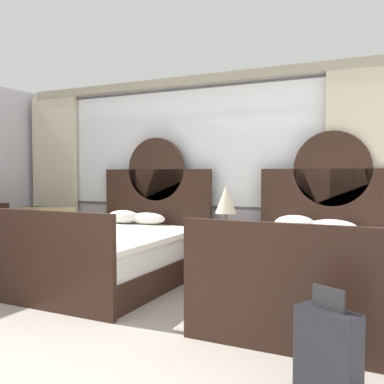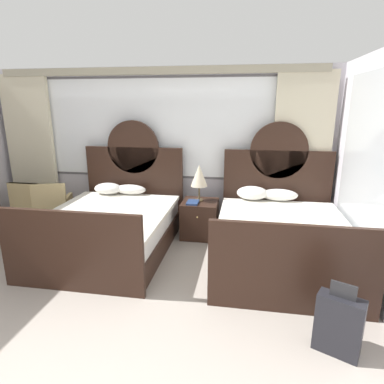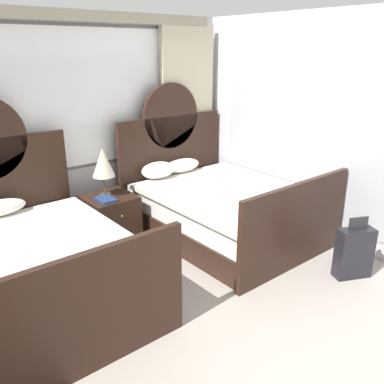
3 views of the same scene
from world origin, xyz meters
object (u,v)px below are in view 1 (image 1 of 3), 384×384
(nightstand_between_beds, at_px, (226,257))
(bed_near_window, at_px, (113,253))
(armchair_by_window_right, at_px, (43,231))
(book_on_nightstand, at_px, (215,233))
(armchair_by_window_centre, at_px, (43,231))
(suitcase_on_floor, at_px, (328,354))
(table_lamp_on_nightstand, at_px, (226,200))
(bed_near_mirror, at_px, (316,272))
(armchair_by_window_left, at_px, (63,233))

(nightstand_between_beds, bearing_deg, bed_near_window, -150.05)
(nightstand_between_beds, bearing_deg, armchair_by_window_right, -177.44)
(bed_near_window, xyz_separation_m, book_on_nightstand, (1.12, 0.59, 0.24))
(armchair_by_window_centre, xyz_separation_m, suitcase_on_floor, (4.46, -2.24, -0.18))
(nightstand_between_beds, height_order, suitcase_on_floor, suitcase_on_floor)
(bed_near_window, relative_size, armchair_by_window_centre, 2.70)
(table_lamp_on_nightstand, bearing_deg, bed_near_mirror, -31.01)
(bed_near_mirror, height_order, armchair_by_window_right, bed_near_mirror)
(book_on_nightstand, bearing_deg, bed_near_mirror, -23.96)
(bed_near_window, bearing_deg, armchair_by_window_right, 161.48)
(table_lamp_on_nightstand, relative_size, armchair_by_window_left, 0.70)
(armchair_by_window_left, height_order, suitcase_on_floor, armchair_by_window_left)
(table_lamp_on_nightstand, height_order, suitcase_on_floor, table_lamp_on_nightstand)
(armchair_by_window_left, bearing_deg, table_lamp_on_nightstand, 3.89)
(book_on_nightstand, relative_size, suitcase_on_floor, 0.39)
(bed_near_window, bearing_deg, book_on_nightstand, 27.70)
(bed_near_window, distance_m, table_lamp_on_nightstand, 1.54)
(armchair_by_window_centre, bearing_deg, book_on_nightstand, 0.32)
(nightstand_between_beds, distance_m, book_on_nightstand, 0.34)
(nightstand_between_beds, bearing_deg, book_on_nightstand, -131.05)
(bed_near_mirror, xyz_separation_m, table_lamp_on_nightstand, (-1.23, 0.74, 0.63))
(armchair_by_window_right, bearing_deg, suitcase_on_floor, -26.65)
(nightstand_between_beds, relative_size, suitcase_on_floor, 0.88)
(bed_near_window, xyz_separation_m, suitcase_on_floor, (2.76, -1.67, -0.09))
(bed_near_window, bearing_deg, table_lamp_on_nightstand, 31.92)
(armchair_by_window_centre, bearing_deg, nightstand_between_beds, 2.56)
(nightstand_between_beds, height_order, armchair_by_window_centre, armchair_by_window_centre)
(bed_near_mirror, height_order, nightstand_between_beds, bed_near_mirror)
(armchair_by_window_centre, xyz_separation_m, armchair_by_window_right, (0.00, -0.00, 0.00))
(nightstand_between_beds, xyz_separation_m, suitcase_on_floor, (1.54, -2.37, -0.02))
(armchair_by_window_right, bearing_deg, nightstand_between_beds, 2.56)
(bed_near_window, xyz_separation_m, nightstand_between_beds, (1.21, 0.70, -0.07))
(nightstand_between_beds, distance_m, armchair_by_window_right, 2.92)
(bed_near_mirror, height_order, armchair_by_window_left, bed_near_mirror)
(bed_near_mirror, relative_size, book_on_nightstand, 8.73)
(nightstand_between_beds, bearing_deg, armchair_by_window_centre, -177.44)
(nightstand_between_beds, bearing_deg, armchair_by_window_left, -177.12)
(nightstand_between_beds, distance_m, armchair_by_window_left, 2.53)
(table_lamp_on_nightstand, xyz_separation_m, armchair_by_window_centre, (-2.89, -0.17, -0.54))
(armchair_by_window_centre, bearing_deg, bed_near_window, -18.51)
(bed_near_mirror, distance_m, armchair_by_window_left, 3.78)
(table_lamp_on_nightstand, distance_m, suitcase_on_floor, 2.96)
(bed_near_window, distance_m, armchair_by_window_right, 1.80)
(bed_near_mirror, relative_size, armchair_by_window_left, 2.70)
(bed_near_mirror, bearing_deg, armchair_by_window_right, 172.20)
(armchair_by_window_left, bearing_deg, nightstand_between_beds, 2.88)
(bed_near_window, xyz_separation_m, armchair_by_window_centre, (-1.70, 0.57, 0.09))
(nightstand_between_beds, xyz_separation_m, armchair_by_window_right, (-2.92, -0.13, 0.16))
(bed_near_mirror, bearing_deg, nightstand_between_beds, 150.05)
(bed_near_mirror, relative_size, armchair_by_window_right, 2.70)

